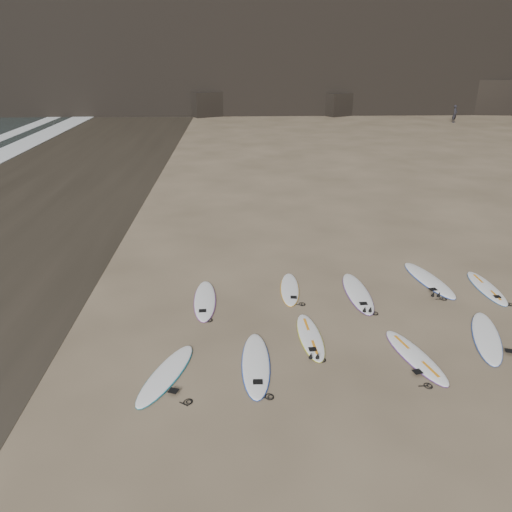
{
  "coord_description": "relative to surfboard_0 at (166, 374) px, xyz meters",
  "views": [
    {
      "loc": [
        -2.61,
        -10.29,
        6.8
      ],
      "look_at": [
        -2.11,
        2.31,
        1.5
      ],
      "focal_mm": 35.0,
      "sensor_mm": 36.0,
      "label": 1
    }
  ],
  "objects": [
    {
      "name": "surfboard_2",
      "position": [
        3.45,
        1.45,
        -0.0
      ],
      "size": [
        0.67,
        2.29,
        0.08
      ],
      "primitive_type": "ellipsoid",
      "rotation": [
        0.0,
        0.0,
        0.05
      ],
      "color": "white",
      "rests_on": "ground"
    },
    {
      "name": "surfboard_3",
      "position": [
        5.81,
        0.47,
        -0.0
      ],
      "size": [
        1.19,
        2.49,
        0.09
      ],
      "primitive_type": "ellipsoid",
      "rotation": [
        0.0,
        0.0,
        0.26
      ],
      "color": "white",
      "rests_on": "ground"
    },
    {
      "name": "surfboard_6",
      "position": [
        3.21,
        4.15,
        -0.0
      ],
      "size": [
        0.7,
        2.25,
        0.08
      ],
      "primitive_type": "ellipsoid",
      "rotation": [
        0.0,
        0.0,
        -0.08
      ],
      "color": "white",
      "rests_on": "ground"
    },
    {
      "name": "ground",
      "position": [
        4.25,
        0.97,
        -0.04
      ],
      "size": [
        240.0,
        240.0,
        0.0
      ],
      "primitive_type": "plane",
      "color": "#897559",
      "rests_on": "ground"
    },
    {
      "name": "surfboard_8",
      "position": [
        7.64,
        4.6,
        0.01
      ],
      "size": [
        1.19,
        2.81,
        0.1
      ],
      "primitive_type": "ellipsoid",
      "rotation": [
        0.0,
        0.0,
        0.2
      ],
      "color": "white",
      "rests_on": "ground"
    },
    {
      "name": "surfboard_5",
      "position": [
        0.68,
        3.52,
        0.0
      ],
      "size": [
        0.69,
        2.54,
        0.09
      ],
      "primitive_type": "ellipsoid",
      "rotation": [
        0.0,
        0.0,
        0.03
      ],
      "color": "white",
      "rests_on": "ground"
    },
    {
      "name": "surfboard_7",
      "position": [
        5.2,
        3.79,
        0.0
      ],
      "size": [
        0.7,
        2.71,
        0.1
      ],
      "primitive_type": "ellipsoid",
      "rotation": [
        0.0,
        0.0,
        0.02
      ],
      "color": "white",
      "rests_on": "ground"
    },
    {
      "name": "person_a",
      "position": [
        22.83,
        39.54,
        0.78
      ],
      "size": [
        0.7,
        0.7,
        1.64
      ],
      "primitive_type": "imported",
      "rotation": [
        0.0,
        0.0,
        0.78
      ],
      "color": "black",
      "rests_on": "ground"
    },
    {
      "name": "surfboard_0",
      "position": [
        0.0,
        0.0,
        0.0
      ],
      "size": [
        1.41,
        2.49,
        0.09
      ],
      "primitive_type": "ellipsoid",
      "rotation": [
        0.0,
        0.0,
        -0.36
      ],
      "color": "white",
      "rests_on": "ground"
    },
    {
      "name": "surfboard_9",
      "position": [
        9.2,
        3.98,
        -0.0
      ],
      "size": [
        0.57,
        2.36,
        0.08
      ],
      "primitive_type": "ellipsoid",
      "rotation": [
        0.0,
        0.0,
        0.0
      ],
      "color": "white",
      "rests_on": "ground"
    },
    {
      "name": "surfboard_4",
      "position": [
        7.89,
        1.23,
        0.0
      ],
      "size": [
        1.42,
        2.69,
        0.09
      ],
      "primitive_type": "ellipsoid",
      "rotation": [
        0.0,
        0.0,
        -0.32
      ],
      "color": "white",
      "rests_on": "ground"
    },
    {
      "name": "surfboard_1",
      "position": [
        2.02,
        0.32,
        0.0
      ],
      "size": [
        0.68,
        2.62,
        0.09
      ],
      "primitive_type": "ellipsoid",
      "rotation": [
        0.0,
        0.0,
        -0.02
      ],
      "color": "white",
      "rests_on": "ground"
    }
  ]
}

